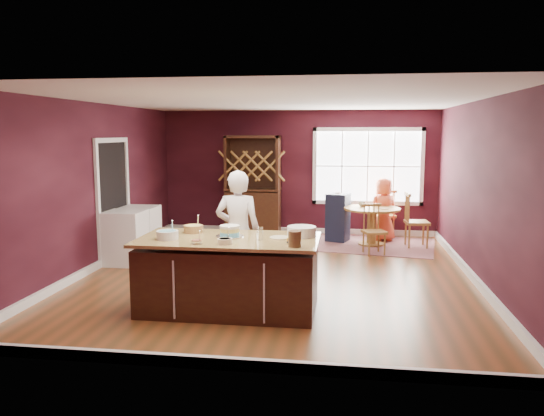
# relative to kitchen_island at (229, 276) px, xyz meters

# --- Properties ---
(room_shell) EXTENTS (7.00, 7.00, 7.00)m
(room_shell) POSITION_rel_kitchen_island_xyz_m (0.39, 1.78, 0.91)
(room_shell) COLOR brown
(room_shell) RESTS_ON ground
(window) EXTENTS (2.36, 0.10, 1.66)m
(window) POSITION_rel_kitchen_island_xyz_m (1.89, 5.25, 1.06)
(window) COLOR white
(window) RESTS_ON room_shell
(doorway) EXTENTS (0.08, 1.26, 2.13)m
(doorway) POSITION_rel_kitchen_island_xyz_m (-2.58, 2.38, 0.59)
(doorway) COLOR white
(doorway) RESTS_ON room_shell
(kitchen_island) EXTENTS (2.24, 1.17, 0.92)m
(kitchen_island) POSITION_rel_kitchen_island_xyz_m (0.00, 0.00, 0.00)
(kitchen_island) COLOR black
(kitchen_island) RESTS_ON ground
(dining_table) EXTENTS (1.11, 1.11, 0.75)m
(dining_table) POSITION_rel_kitchen_island_xyz_m (1.95, 4.19, 0.10)
(dining_table) COLOR #975E2B
(dining_table) RESTS_ON ground
(baker) EXTENTS (0.63, 0.42, 1.72)m
(baker) POSITION_rel_kitchen_island_xyz_m (-0.03, 0.71, 0.42)
(baker) COLOR silver
(baker) RESTS_ON ground
(layer_cake) EXTENTS (0.35, 0.35, 0.14)m
(layer_cake) POSITION_rel_kitchen_island_xyz_m (-0.00, 0.08, 0.55)
(layer_cake) COLOR silver
(layer_cake) RESTS_ON kitchen_island
(bowl_blue) EXTENTS (0.27, 0.27, 0.10)m
(bowl_blue) POSITION_rel_kitchen_island_xyz_m (-0.73, -0.17, 0.53)
(bowl_blue) COLOR silver
(bowl_blue) RESTS_ON kitchen_island
(bowl_yellow) EXTENTS (0.26, 0.26, 0.10)m
(bowl_yellow) POSITION_rel_kitchen_island_xyz_m (-0.54, 0.30, 0.53)
(bowl_yellow) COLOR #AF7E53
(bowl_yellow) RESTS_ON kitchen_island
(bowl_pink) EXTENTS (0.14, 0.14, 0.05)m
(bowl_pink) POSITION_rel_kitchen_island_xyz_m (-0.29, -0.40, 0.51)
(bowl_pink) COLOR silver
(bowl_pink) RESTS_ON kitchen_island
(bowl_olive) EXTENTS (0.17, 0.17, 0.07)m
(bowl_olive) POSITION_rel_kitchen_island_xyz_m (0.03, -0.35, 0.51)
(bowl_olive) COLOR beige
(bowl_olive) RESTS_ON kitchen_island
(drinking_glass) EXTENTS (0.08, 0.08, 0.16)m
(drinking_glass) POSITION_rel_kitchen_island_xyz_m (0.41, -0.07, 0.56)
(drinking_glass) COLOR silver
(drinking_glass) RESTS_ON kitchen_island
(dinner_plate) EXTENTS (0.26, 0.26, 0.02)m
(dinner_plate) POSITION_rel_kitchen_island_xyz_m (0.64, 0.06, 0.49)
(dinner_plate) COLOR #FFEABB
(dinner_plate) RESTS_ON kitchen_island
(white_tub) EXTENTS (0.37, 0.37, 0.13)m
(white_tub) POSITION_rel_kitchen_island_xyz_m (0.89, 0.24, 0.54)
(white_tub) COLOR white
(white_tub) RESTS_ON kitchen_island
(stoneware_crock) EXTENTS (0.15, 0.15, 0.18)m
(stoneware_crock) POSITION_rel_kitchen_island_xyz_m (0.86, -0.39, 0.57)
(stoneware_crock) COLOR brown
(stoneware_crock) RESTS_ON kitchen_island
(toy_figurine) EXTENTS (0.04, 0.04, 0.07)m
(toy_figurine) POSITION_rel_kitchen_island_xyz_m (0.77, -0.22, 0.52)
(toy_figurine) COLOR gold
(toy_figurine) RESTS_ON kitchen_island
(rug) EXTENTS (2.69, 2.24, 0.01)m
(rug) POSITION_rel_kitchen_island_xyz_m (1.95, 4.19, -0.43)
(rug) COLOR brown
(rug) RESTS_ON ground
(chair_east) EXTENTS (0.47, 0.49, 1.08)m
(chair_east) POSITION_rel_kitchen_island_xyz_m (2.81, 4.12, 0.10)
(chair_east) COLOR #9C5F26
(chair_east) RESTS_ON ground
(chair_south) EXTENTS (0.49, 0.48, 0.93)m
(chair_south) POSITION_rel_kitchen_island_xyz_m (1.96, 3.36, 0.03)
(chair_south) COLOR olive
(chair_south) RESTS_ON ground
(chair_north) EXTENTS (0.54, 0.53, 1.04)m
(chair_north) POSITION_rel_kitchen_island_xyz_m (2.23, 5.02, 0.08)
(chair_north) COLOR brown
(chair_north) RESTS_ON ground
(seated_woman) EXTENTS (0.75, 0.65, 1.31)m
(seated_woman) POSITION_rel_kitchen_island_xyz_m (2.20, 4.63, 0.21)
(seated_woman) COLOR #EB5D37
(seated_woman) RESTS_ON ground
(high_chair) EXTENTS (0.52, 0.52, 1.03)m
(high_chair) POSITION_rel_kitchen_island_xyz_m (1.28, 4.49, 0.07)
(high_chair) COLOR black
(high_chair) RESTS_ON ground
(toddler) EXTENTS (0.18, 0.14, 0.26)m
(toddler) POSITION_rel_kitchen_island_xyz_m (1.20, 4.54, 0.37)
(toddler) COLOR #8CA5BF
(toddler) RESTS_ON high_chair
(table_plate) EXTENTS (0.19, 0.19, 0.01)m
(table_plate) POSITION_rel_kitchen_island_xyz_m (2.17, 4.06, 0.32)
(table_plate) COLOR beige
(table_plate) RESTS_ON dining_table
(table_cup) EXTENTS (0.16, 0.16, 0.10)m
(table_cup) POSITION_rel_kitchen_island_xyz_m (1.75, 4.34, 0.36)
(table_cup) COLOR beige
(table_cup) RESTS_ON dining_table
(hutch) EXTENTS (1.18, 0.49, 2.16)m
(hutch) POSITION_rel_kitchen_island_xyz_m (-0.58, 5.00, 0.64)
(hutch) COLOR black
(hutch) RESTS_ON ground
(washer) EXTENTS (0.63, 0.61, 0.91)m
(washer) POSITION_rel_kitchen_island_xyz_m (-2.25, 2.06, 0.02)
(washer) COLOR white
(washer) RESTS_ON ground
(dryer) EXTENTS (0.62, 0.60, 0.90)m
(dryer) POSITION_rel_kitchen_island_xyz_m (-2.25, 2.70, 0.01)
(dryer) COLOR silver
(dryer) RESTS_ON ground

